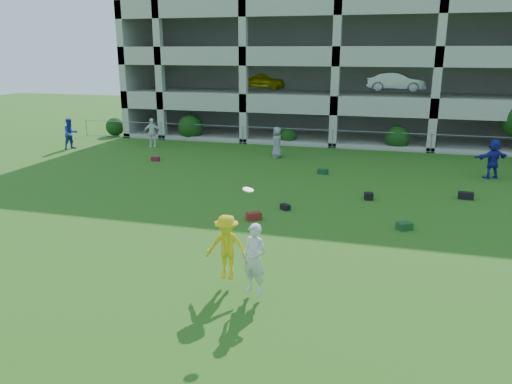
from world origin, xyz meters
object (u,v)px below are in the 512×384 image
(bystander_a, at_px, (71,134))
(crate_d, at_px, (369,196))
(bystander_b, at_px, (152,133))
(frisbee_contest, at_px, (235,250))
(parking_garage, at_px, (349,51))
(bystander_c, at_px, (277,142))
(bystander_d, at_px, (493,159))

(bystander_a, xyz_separation_m, crate_d, (18.92, -6.42, -0.82))
(bystander_b, distance_m, frisbee_contest, 21.11)
(parking_garage, bearing_deg, frisbee_contest, -89.93)
(bystander_c, relative_size, crate_d, 5.14)
(bystander_a, bearing_deg, bystander_b, -39.66)
(bystander_a, xyz_separation_m, bystander_c, (13.22, 0.91, -0.07))
(crate_d, height_order, frisbee_contest, frisbee_contest)
(bystander_d, bearing_deg, crate_d, 15.26)
(parking_garage, bearing_deg, crate_d, -81.57)
(crate_d, xyz_separation_m, parking_garage, (-2.94, 19.82, 5.86))
(bystander_a, bearing_deg, crate_d, -81.97)
(crate_d, height_order, parking_garage, parking_garage)
(bystander_a, xyz_separation_m, frisbee_contest, (16.01, -15.76, 0.14))
(bystander_c, relative_size, parking_garage, 0.06)
(bystander_c, bearing_deg, frisbee_contest, -12.39)
(bystander_b, distance_m, crate_d, 16.61)
(bystander_c, bearing_deg, parking_garage, 145.63)
(crate_d, bearing_deg, bystander_d, 43.80)
(crate_d, relative_size, parking_garage, 0.01)
(parking_garage, bearing_deg, bystander_b, -134.92)
(crate_d, bearing_deg, bystander_a, 161.25)
(bystander_c, distance_m, frisbee_contest, 16.90)
(parking_garage, bearing_deg, bystander_c, -102.47)
(bystander_c, relative_size, frisbee_contest, 0.68)
(bystander_d, relative_size, parking_garage, 0.06)
(bystander_a, height_order, crate_d, bystander_a)
(bystander_a, height_order, parking_garage, parking_garage)
(frisbee_contest, bearing_deg, parking_garage, 90.07)
(crate_d, distance_m, frisbee_contest, 9.82)
(bystander_c, xyz_separation_m, parking_garage, (2.76, 12.48, 5.12))
(crate_d, distance_m, parking_garage, 20.87)
(parking_garage, bearing_deg, bystander_d, -59.48)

